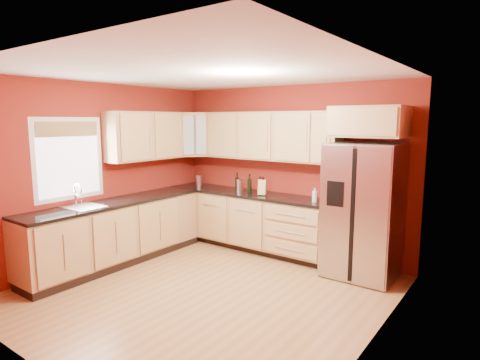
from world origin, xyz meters
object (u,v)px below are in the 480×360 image
object	(u,v)px
canister_left	(199,180)
wine_bottle_a	(237,182)
soap_dispenser	(315,195)
knife_block	(262,187)
refrigerator	(363,210)

from	to	relation	value
canister_left	wine_bottle_a	world-z (taller)	wine_bottle_a
soap_dispenser	knife_block	bearing A→B (deg)	178.50
refrigerator	canister_left	size ratio (longest dim) A/B	9.48
refrigerator	wine_bottle_a	size ratio (longest dim) A/B	5.93
knife_block	soap_dispenser	size ratio (longest dim) A/B	1.19
refrigerator	canister_left	world-z (taller)	refrigerator
wine_bottle_a	knife_block	size ratio (longest dim) A/B	1.26
refrigerator	soap_dispenser	size ratio (longest dim) A/B	8.90
refrigerator	soap_dispenser	world-z (taller)	refrigerator
wine_bottle_a	knife_block	bearing A→B (deg)	-9.37
wine_bottle_a	refrigerator	bearing A→B (deg)	-2.73
canister_left	soap_dispenser	size ratio (longest dim) A/B	0.94
refrigerator	wine_bottle_a	world-z (taller)	refrigerator
canister_left	knife_block	xyz separation A→B (m)	(1.40, -0.10, 0.03)
knife_block	refrigerator	bearing A→B (deg)	-21.41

